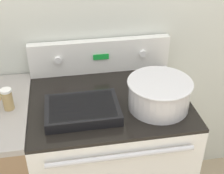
# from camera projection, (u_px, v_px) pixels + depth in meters

# --- Properties ---
(kitchen_wall) EXTENTS (8.00, 0.05, 2.50)m
(kitchen_wall) POSITION_uv_depth(u_px,v_px,m) (98.00, 15.00, 1.74)
(kitchen_wall) COLOR silver
(kitchen_wall) RESTS_ON ground_plane
(stove_range) EXTENTS (0.82, 0.68, 0.93)m
(stove_range) POSITION_uv_depth(u_px,v_px,m) (109.00, 162.00, 1.87)
(stove_range) COLOR white
(stove_range) RESTS_ON ground_plane
(control_panel) EXTENTS (0.82, 0.07, 0.20)m
(control_panel) POSITION_uv_depth(u_px,v_px,m) (100.00, 56.00, 1.81)
(control_panel) COLOR white
(control_panel) RESTS_ON stove_range
(mixing_bowl) EXTENTS (0.32, 0.32, 0.15)m
(mixing_bowl) POSITION_uv_depth(u_px,v_px,m) (159.00, 93.00, 1.52)
(mixing_bowl) COLOR silver
(mixing_bowl) RESTS_ON stove_range
(casserole_dish) EXTENTS (0.35, 0.25, 0.05)m
(casserole_dish) POSITION_uv_depth(u_px,v_px,m) (82.00, 109.00, 1.49)
(casserole_dish) COLOR black
(casserole_dish) RESTS_ON stove_range
(ladle) EXTENTS (0.07, 0.29, 0.07)m
(ladle) POSITION_uv_depth(u_px,v_px,m) (176.00, 78.00, 1.73)
(ladle) COLOR #B7B7B7
(ladle) RESTS_ON stove_range
(spice_jar_white_cap) EXTENTS (0.05, 0.05, 0.11)m
(spice_jar_white_cap) POSITION_uv_depth(u_px,v_px,m) (8.00, 99.00, 1.50)
(spice_jar_white_cap) COLOR tan
(spice_jar_white_cap) RESTS_ON side_counter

